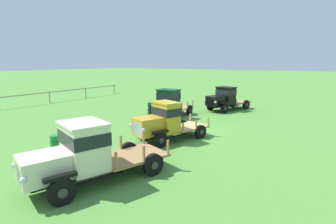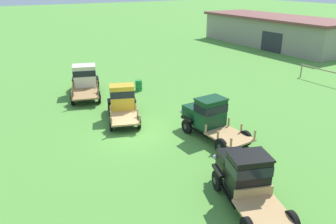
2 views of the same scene
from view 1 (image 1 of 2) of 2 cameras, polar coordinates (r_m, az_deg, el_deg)
ground_plane at (r=16.82m, az=4.89°, el=-4.21°), size 240.00×240.00×0.00m
paddock_fence at (r=32.37m, az=-20.83°, el=4.13°), size 15.30×0.43×1.24m
vintage_truck_foreground_near at (r=9.89m, az=-18.18°, el=-8.50°), size 5.69×3.39×2.31m
vintage_truck_second_in_line at (r=14.47m, az=-1.02°, el=-2.10°), size 4.82×3.05×2.21m
vintage_truck_midrow_center at (r=20.31m, az=-0.09°, el=1.81°), size 4.75×2.11×2.27m
vintage_truck_far_side at (r=24.13m, az=12.19°, el=2.90°), size 5.04×3.08×2.15m
oil_drum_beside_row at (r=13.99m, az=-23.14°, el=-6.37°), size 0.57×0.57×0.87m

